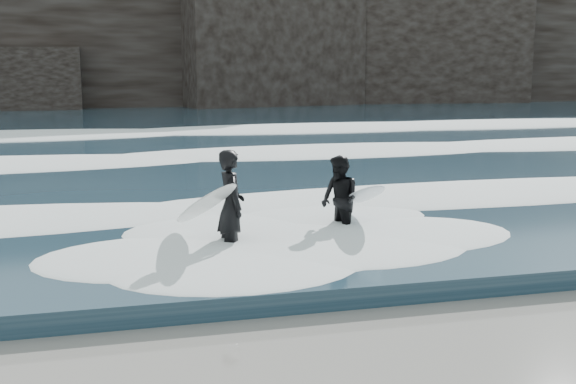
% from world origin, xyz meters
% --- Properties ---
extents(sea, '(90.00, 52.00, 0.30)m').
position_xyz_m(sea, '(0.00, 29.00, 0.15)').
color(sea, '#1E3645').
rests_on(sea, ground).
extents(headland, '(70.00, 9.00, 10.00)m').
position_xyz_m(headland, '(0.00, 46.00, 5.00)').
color(headland, black).
rests_on(headland, ground).
extents(foam_near, '(60.00, 3.20, 0.20)m').
position_xyz_m(foam_near, '(0.00, 9.00, 0.40)').
color(foam_near, white).
rests_on(foam_near, sea).
extents(foam_mid, '(60.00, 4.00, 0.24)m').
position_xyz_m(foam_mid, '(0.00, 16.00, 0.42)').
color(foam_mid, white).
rests_on(foam_mid, sea).
extents(foam_far, '(60.00, 4.80, 0.30)m').
position_xyz_m(foam_far, '(0.00, 25.00, 0.45)').
color(foam_far, white).
rests_on(foam_far, sea).
extents(surfer_left, '(1.19, 1.79, 1.76)m').
position_xyz_m(surfer_left, '(-0.04, 5.71, 0.89)').
color(surfer_left, black).
rests_on(surfer_left, ground).
extents(surfer_right, '(1.14, 1.95, 1.52)m').
position_xyz_m(surfer_right, '(2.09, 6.35, 0.77)').
color(surfer_right, black).
rests_on(surfer_right, ground).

